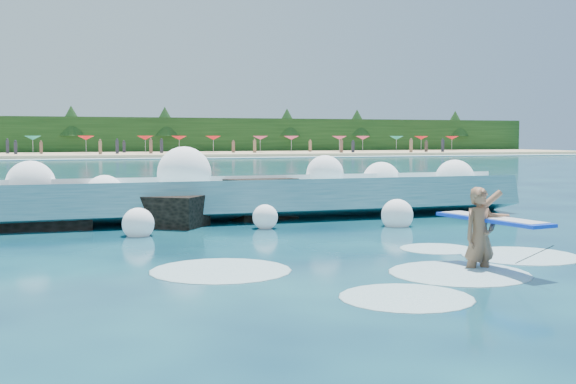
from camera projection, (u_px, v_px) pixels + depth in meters
The scene contains 11 objects.
ground at pixel (243, 274), 12.12m from camera, with size 200.00×200.00×0.00m, color #071E3A.
beach at pixel (66, 155), 85.58m from camera, with size 140.00×20.00×0.40m, color tan.
wet_band at pixel (71, 159), 75.23m from camera, with size 140.00×5.00×0.08m, color silver.
treeline at pixel (63, 136), 94.83m from camera, with size 140.00×4.00×5.00m, color black.
breaking_wave at pixel (226, 201), 20.21m from camera, with size 17.36×2.73×1.50m.
rock_cluster at pixel (151, 208), 19.18m from camera, with size 8.03×3.25×1.32m.
surfer_with_board at pixel (483, 233), 12.40m from camera, with size 1.05×2.92×1.74m.
wave_spray at pixel (222, 185), 20.03m from camera, with size 15.79×4.54×2.17m.
surf_foam at pixel (413, 269), 12.57m from camera, with size 9.44×5.58×0.12m.
beach_umbrellas at pixel (67, 138), 86.89m from camera, with size 111.20×6.46×0.50m.
beachgoers at pixel (113, 148), 85.13m from camera, with size 97.96×13.65×1.93m.
Camera 1 is at (-3.21, -11.57, 2.29)m, focal length 45.00 mm.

